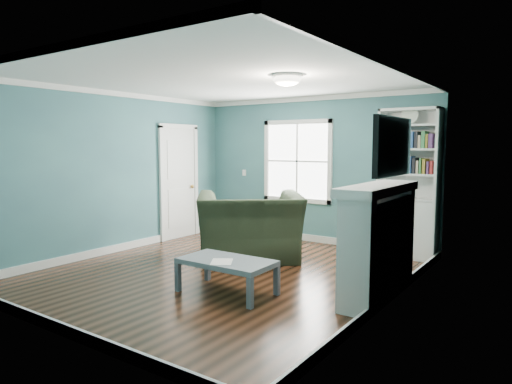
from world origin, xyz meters
The scene contains 13 objects.
floor centered at (0.00, 0.00, 0.00)m, with size 5.00×5.00×0.00m, color black.
room_walls centered at (0.00, 0.00, 1.58)m, with size 5.00×5.00×5.00m.
trim centered at (0.00, 0.00, 1.24)m, with size 4.50×5.00×2.60m.
window centered at (-0.30, 2.49, 1.45)m, with size 1.40×0.06×1.50m.
bookshelf centered at (1.77, 2.30, 0.92)m, with size 0.90×0.35×2.31m.
fireplace centered at (2.08, 0.20, 0.64)m, with size 0.44×1.58×1.30m.
tv centered at (2.20, 0.20, 1.72)m, with size 0.06×1.10×0.65m, color black.
door centered at (-2.22, 1.40, 1.07)m, with size 0.12×0.98×2.17m.
ceiling_fixture centered at (0.90, 0.10, 2.55)m, with size 0.38×0.38×0.15m.
light_switch centered at (-1.50, 2.48, 1.20)m, with size 0.08×0.01×0.12m, color white.
recliner centered at (-0.18, 0.83, 0.68)m, with size 1.55×1.00×1.35m, color black.
coffee_table centered at (0.55, -0.67, 0.35)m, with size 1.12×0.62×0.40m.
paper_sheet centered at (0.58, -0.79, 0.41)m, with size 0.24×0.30×0.00m, color white.
Camera 1 is at (3.83, -4.78, 1.74)m, focal length 32.00 mm.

